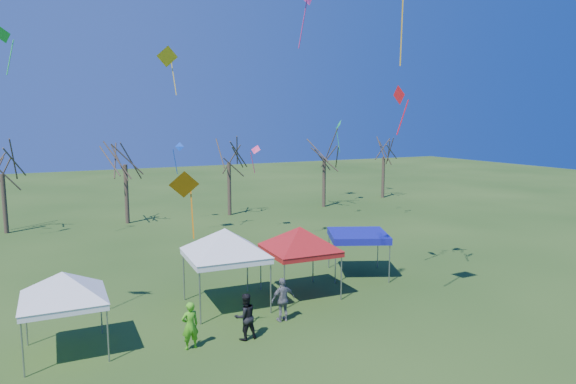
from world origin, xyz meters
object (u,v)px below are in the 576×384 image
at_px(tent_white_west, 62,277).
at_px(tent_white_mid, 225,234).
at_px(tent_red, 300,231).
at_px(tree_3, 229,144).
at_px(tree_1, 0,153).
at_px(person_grey, 283,300).
at_px(tent_blue, 358,236).
at_px(tree_2, 124,143).
at_px(tree_4, 324,142).
at_px(person_green, 190,325).
at_px(tree_5, 384,143).
at_px(person_dark, 245,316).

distance_m(tent_white_west, tent_white_mid, 6.80).
xyz_separation_m(tent_white_west, tent_red, (10.14, 1.66, 0.27)).
height_order(tree_3, tent_white_west, tree_3).
distance_m(tree_1, tent_red, 24.72).
distance_m(tree_3, tent_white_mid, 21.90).
distance_m(tree_3, person_grey, 24.27).
distance_m(tent_white_mid, tent_red, 3.60).
bearing_deg(tent_blue, tree_2, 113.49).
bearing_deg(tree_4, tent_white_mid, -130.04).
bearing_deg(tree_3, tree_2, 177.73).
bearing_deg(tent_red, person_grey, -130.29).
xyz_separation_m(tree_2, tent_white_west, (-5.85, -22.42, -3.53)).
bearing_deg(tent_white_mid, tent_white_west, -164.77).
bearing_deg(tent_white_west, tent_white_mid, 15.23).
bearing_deg(person_grey, tent_red, -133.33).
height_order(tree_4, person_grey, tree_4).
relative_size(tree_4, person_green, 4.55).
distance_m(tree_2, tree_5, 26.15).
height_order(tent_white_mid, tent_blue, tent_white_mid).
bearing_deg(person_grey, person_dark, 21.63).
relative_size(tent_blue, person_dark, 2.18).
height_order(tent_white_west, tent_white_mid, tent_white_mid).
distance_m(tree_3, tent_blue, 19.50).
xyz_separation_m(tree_2, tree_5, (26.09, 1.69, -0.56)).
xyz_separation_m(person_dark, person_grey, (2.02, 0.93, 0.02)).
height_order(tree_2, tent_blue, tree_2).
xyz_separation_m(tree_3, tent_red, (-4.11, -20.42, -3.05)).
distance_m(tree_5, tent_white_mid, 33.90).
xyz_separation_m(tree_4, tent_white_mid, (-17.02, -20.26, -2.80)).
bearing_deg(person_grey, tree_1, -68.75).
relative_size(tree_2, person_grey, 4.54).
relative_size(tree_1, person_grey, 4.18).
height_order(tree_1, tent_white_west, tree_1).
relative_size(tree_3, tree_4, 1.00).
height_order(tree_5, person_dark, tree_5).
bearing_deg(person_dark, tree_2, -92.31).
relative_size(tree_1, person_dark, 4.28).
bearing_deg(tree_2, tree_3, -2.27).
relative_size(tree_4, tent_white_west, 2.04).
xyz_separation_m(tent_white_mid, tent_blue, (7.74, 1.21, -1.15)).
height_order(tree_4, person_green, tree_4).
bearing_deg(person_green, person_dark, 170.06).
bearing_deg(person_grey, person_green, 7.86).
bearing_deg(tree_1, tree_4, -1.42).
xyz_separation_m(tent_blue, person_dark, (-8.26, -4.72, -1.22)).
height_order(tree_1, tree_4, tree_4).
distance_m(tree_5, tent_white_west, 40.12).
xyz_separation_m(tree_5, tent_blue, (-17.64, -21.11, -3.63)).
height_order(tree_1, person_dark, tree_1).
bearing_deg(tree_4, tree_1, 178.58).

